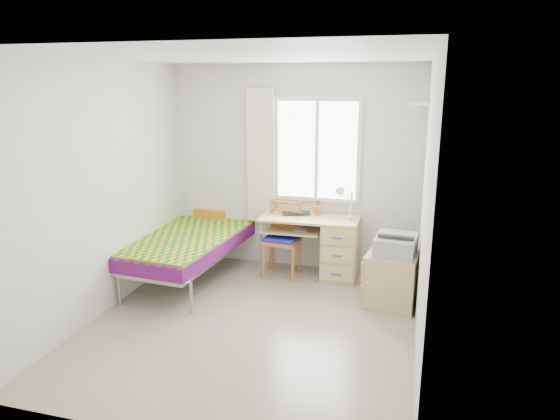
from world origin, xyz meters
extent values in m
plane|color=#BCAD93|center=(0.00, 0.00, 0.00)|extent=(3.50, 3.50, 0.00)
plane|color=white|center=(0.00, 0.00, 2.60)|extent=(3.50, 3.50, 0.00)
plane|color=silver|center=(0.00, 1.75, 1.30)|extent=(3.20, 0.00, 3.20)
plane|color=silver|center=(-1.60, 0.00, 1.30)|extent=(0.00, 3.50, 3.50)
plane|color=silver|center=(1.60, 0.00, 1.30)|extent=(0.00, 3.50, 3.50)
cube|color=white|center=(0.30, 1.73, 1.55)|extent=(1.10, 0.04, 1.30)
cube|color=white|center=(0.30, 1.72, 1.55)|extent=(1.00, 0.02, 1.20)
cube|color=white|center=(0.30, 1.72, 1.55)|extent=(0.04, 0.02, 1.20)
cube|color=#EDE9C4|center=(-0.42, 1.68, 1.45)|extent=(0.35, 0.05, 1.70)
cube|color=white|center=(1.49, 1.40, 2.15)|extent=(0.20, 0.32, 0.03)
cube|color=#97999F|center=(-1.12, 1.06, 0.38)|extent=(1.19, 2.30, 0.07)
cube|color=#A90B24|center=(-1.12, 1.06, 0.47)|extent=(1.23, 2.32, 0.16)
cube|color=gold|center=(-1.12, 1.04, 0.56)|extent=(1.20, 2.20, 0.03)
cube|color=tan|center=(-1.12, 2.14, 0.67)|extent=(1.06, 0.14, 0.61)
cube|color=orange|center=(-1.17, 1.87, 0.63)|extent=(0.48, 0.41, 0.11)
cylinder|color=#97999F|center=(-1.55, 0.05, 0.18)|extent=(0.04, 0.04, 0.36)
cylinder|color=#97999F|center=(-0.69, 2.07, 0.18)|extent=(0.04, 0.04, 0.36)
cube|color=tan|center=(0.28, 1.46, 0.74)|extent=(1.22, 0.57, 0.03)
cube|color=tan|center=(0.67, 1.46, 0.36)|extent=(0.43, 0.54, 0.73)
cube|color=tan|center=(0.06, 1.46, 0.58)|extent=(0.74, 0.53, 0.02)
cylinder|color=#97999F|center=(-0.29, 1.23, 0.36)|extent=(0.03, 0.03, 0.73)
cylinder|color=#97999F|center=(-0.29, 1.68, 0.36)|extent=(0.03, 0.03, 0.73)
cube|color=#9C4D1E|center=(-0.04, 1.33, 0.46)|extent=(0.45, 0.45, 0.04)
cube|color=#1B1B95|center=(-0.04, 1.33, 0.49)|extent=(0.43, 0.43, 0.04)
cube|color=#9C4D1E|center=(-0.04, 1.51, 0.75)|extent=(0.37, 0.07, 0.41)
cylinder|color=#9C4D1E|center=(-0.23, 1.14, 0.23)|extent=(0.03, 0.03, 0.46)
cylinder|color=#9C4D1E|center=(0.14, 1.51, 0.47)|extent=(0.04, 0.04, 0.95)
cube|color=tan|center=(1.32, 0.81, 0.29)|extent=(0.60, 0.55, 0.59)
cube|color=tan|center=(1.05, 0.81, 0.43)|extent=(0.07, 0.44, 0.21)
cube|color=tan|center=(1.05, 0.81, 0.18)|extent=(0.07, 0.44, 0.21)
cube|color=#A3A6AB|center=(1.35, 0.84, 0.69)|extent=(0.47, 0.53, 0.20)
cube|color=black|center=(1.35, 0.84, 0.79)|extent=(0.37, 0.43, 0.02)
imported|color=black|center=(0.10, 1.48, 0.77)|extent=(0.41, 0.34, 0.03)
cylinder|color=orange|center=(0.35, 1.60, 0.81)|extent=(0.11, 0.11, 0.11)
cylinder|color=white|center=(0.78, 1.49, 0.77)|extent=(0.11, 0.11, 0.03)
cylinder|color=white|center=(0.78, 1.49, 0.93)|extent=(0.02, 0.13, 0.29)
cylinder|color=white|center=(0.76, 1.41, 1.08)|extent=(0.14, 0.26, 0.12)
cone|color=white|center=(0.68, 1.31, 1.11)|extent=(0.15, 0.17, 0.14)
imported|color=gray|center=(0.10, 1.47, 0.59)|extent=(0.19, 0.25, 0.02)
camera|label=1|loc=(1.49, -4.37, 2.38)|focal=32.00mm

